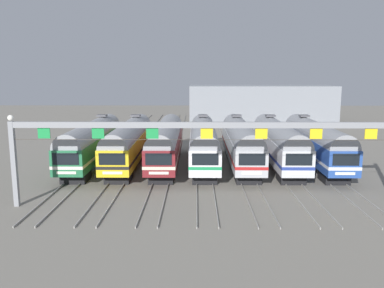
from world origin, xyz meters
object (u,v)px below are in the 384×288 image
(catenary_gantry, at_px, (207,136))
(commuter_train_silver, at_px, (278,142))
(commuter_train_blue, at_px, (316,142))
(commuter_train_yellow, at_px, (129,141))
(commuter_train_green, at_px, (92,141))
(commuter_train_maroon, at_px, (166,142))
(commuter_train_stainless, at_px, (241,142))
(commuter_train_white, at_px, (203,142))

(catenary_gantry, bearing_deg, commuter_train_silver, 59.29)
(commuter_train_blue, height_order, catenary_gantry, catenary_gantry)
(commuter_train_yellow, bearing_deg, commuter_train_green, 180.00)
(commuter_train_silver, bearing_deg, catenary_gantry, -120.71)
(commuter_train_green, bearing_deg, commuter_train_silver, 0.00)
(catenary_gantry, bearing_deg, commuter_train_yellow, 120.71)
(commuter_train_maroon, bearing_deg, commuter_train_stainless, 0.03)
(commuter_train_silver, bearing_deg, commuter_train_blue, 0.00)
(commuter_train_blue, relative_size, catenary_gantry, 0.62)
(commuter_train_maroon, distance_m, catenary_gantry, 14.34)
(commuter_train_silver, bearing_deg, commuter_train_yellow, 180.00)
(commuter_train_stainless, height_order, catenary_gantry, catenary_gantry)
(commuter_train_silver, bearing_deg, commuter_train_stainless, 180.00)
(commuter_train_green, distance_m, commuter_train_blue, 24.05)
(commuter_train_stainless, xyz_separation_m, commuter_train_blue, (8.02, 0.00, 0.00))
(commuter_train_stainless, bearing_deg, commuter_train_yellow, 180.00)
(commuter_train_silver, bearing_deg, commuter_train_white, 180.00)
(commuter_train_silver, xyz_separation_m, catenary_gantry, (-8.02, -13.50, 2.74))
(commuter_train_white, distance_m, catenary_gantry, 13.77)
(commuter_train_white, xyz_separation_m, catenary_gantry, (0.00, -13.50, 2.74))
(commuter_train_white, bearing_deg, commuter_train_stainless, 0.00)
(commuter_train_silver, height_order, commuter_train_blue, same)
(commuter_train_green, relative_size, commuter_train_maroon, 1.00)
(commuter_train_green, xyz_separation_m, catenary_gantry, (12.03, -13.50, 2.74))
(commuter_train_green, relative_size, commuter_train_blue, 1.00)
(commuter_train_green, height_order, catenary_gantry, catenary_gantry)
(commuter_train_yellow, height_order, commuter_train_white, same)
(commuter_train_green, xyz_separation_m, commuter_train_white, (12.03, 0.00, 0.00))
(commuter_train_green, height_order, commuter_train_blue, same)
(commuter_train_yellow, distance_m, commuter_train_stainless, 12.03)
(catenary_gantry, bearing_deg, commuter_train_white, 90.00)
(commuter_train_yellow, bearing_deg, commuter_train_white, 0.00)
(commuter_train_green, height_order, commuter_train_yellow, same)
(commuter_train_yellow, distance_m, commuter_train_maroon, 4.01)
(commuter_train_green, xyz_separation_m, commuter_train_yellow, (4.01, 0.00, 0.00))
(commuter_train_white, bearing_deg, commuter_train_maroon, -179.94)
(commuter_train_yellow, relative_size, commuter_train_silver, 1.00)
(commuter_train_yellow, relative_size, commuter_train_maroon, 1.00)
(commuter_train_maroon, xyz_separation_m, commuter_train_white, (4.01, 0.00, 0.00))
(commuter_train_yellow, relative_size, commuter_train_white, 1.00)
(commuter_train_maroon, xyz_separation_m, catenary_gantry, (4.01, -13.49, 2.74))
(commuter_train_silver, distance_m, catenary_gantry, 15.94)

